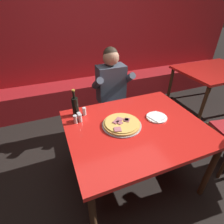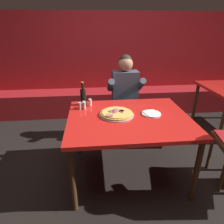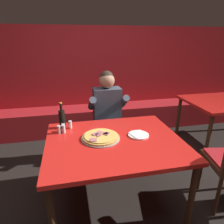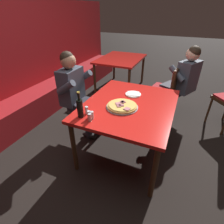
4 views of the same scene
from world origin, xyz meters
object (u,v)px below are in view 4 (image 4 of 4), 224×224
object	(u,v)px
shaker_red_pepper_flakes	(90,118)
background_dining_table	(121,61)
main_dining_table	(129,109)
diner_seated_blue_shirt	(77,92)
plate_white_paper	(133,94)
shaker_oregano	(92,115)
pizza	(122,106)
shaker_black_pepper	(89,115)
diner_standing_companion	(182,80)
beer_bottle	(80,108)
dining_chair_by_booth	(168,88)
shaker_parmesan	(87,110)

from	to	relation	value
shaker_red_pepper_flakes	background_dining_table	bearing A→B (deg)	13.97
main_dining_table	diner_seated_blue_shirt	xyz separation A→B (m)	(0.11, 0.85, 0.03)
background_dining_table	plate_white_paper	bearing A→B (deg)	-154.21
shaker_red_pepper_flakes	shaker_oregano	distance (m)	0.05
main_dining_table	pizza	size ratio (longest dim) A/B	3.43
plate_white_paper	shaker_oregano	size ratio (longest dim) A/B	2.44
shaker_oregano	background_dining_table	size ratio (longest dim) A/B	0.07
pizza	shaker_black_pepper	world-z (taller)	shaker_black_pepper
pizza	shaker_red_pepper_flakes	bearing A→B (deg)	152.82
shaker_oregano	background_dining_table	world-z (taller)	shaker_oregano
main_dining_table	diner_seated_blue_shirt	distance (m)	0.85
diner_seated_blue_shirt	diner_standing_companion	xyz separation A→B (m)	(1.13, -1.37, 0.00)
shaker_black_pepper	diner_standing_companion	size ratio (longest dim) A/B	0.07
plate_white_paper	beer_bottle	distance (m)	0.84
shaker_red_pepper_flakes	diner_seated_blue_shirt	distance (m)	0.87
beer_bottle	dining_chair_by_booth	size ratio (longest dim) A/B	0.31
plate_white_paper	dining_chair_by_booth	xyz separation A→B (m)	(0.89, -0.36, -0.19)
shaker_parmesan	shaker_red_pepper_flakes	size ratio (longest dim) A/B	1.00
beer_bottle	background_dining_table	size ratio (longest dim) A/B	0.23
main_dining_table	shaker_black_pepper	world-z (taller)	shaker_black_pepper
pizza	shaker_red_pepper_flakes	distance (m)	0.45
shaker_parmesan	dining_chair_by_booth	size ratio (longest dim) A/B	0.09
shaker_oregano	dining_chair_by_booth	distance (m)	1.75
shaker_oregano	plate_white_paper	bearing A→B (deg)	-16.86
beer_bottle	dining_chair_by_booth	xyz separation A→B (m)	(1.64, -0.72, -0.29)
pizza	shaker_parmesan	world-z (taller)	shaker_parmesan
shaker_red_pepper_flakes	shaker_parmesan	bearing A→B (deg)	42.08
main_dining_table	background_dining_table	xyz separation A→B (m)	(2.05, 0.90, -0.01)
beer_bottle	diner_seated_blue_shirt	distance (m)	0.77
background_dining_table	pizza	bearing A→B (deg)	-158.71
shaker_black_pepper	pizza	bearing A→B (deg)	-34.07
plate_white_paper	shaker_parmesan	bearing A→B (deg)	153.92
shaker_red_pepper_flakes	diner_standing_companion	bearing A→B (deg)	-23.94
diner_standing_companion	background_dining_table	bearing A→B (deg)	60.54
plate_white_paper	diner_standing_companion	distance (m)	1.13
shaker_black_pepper	dining_chair_by_booth	size ratio (longest dim) A/B	0.09
shaker_oregano	background_dining_table	bearing A→B (deg)	14.19
main_dining_table	diner_seated_blue_shirt	size ratio (longest dim) A/B	1.02
plate_white_paper	shaker_oregano	xyz separation A→B (m)	(-0.74, 0.22, 0.03)
pizza	shaker_red_pepper_flakes	world-z (taller)	shaker_red_pepper_flakes
plate_white_paper	main_dining_table	bearing A→B (deg)	-171.74
shaker_parmesan	plate_white_paper	bearing A→B (deg)	-26.08
beer_bottle	diner_standing_companion	world-z (taller)	diner_standing_companion
plate_white_paper	shaker_red_pepper_flakes	xyz separation A→B (m)	(-0.79, 0.22, 0.03)
main_dining_table	pizza	bearing A→B (deg)	156.73
pizza	plate_white_paper	distance (m)	0.39
pizza	plate_white_paper	size ratio (longest dim) A/B	1.81
shaker_red_pepper_flakes	diner_standing_companion	world-z (taller)	diner_standing_companion
beer_bottle	shaker_red_pepper_flakes	size ratio (longest dim) A/B	3.40
pizza	shaker_parmesan	distance (m)	0.42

